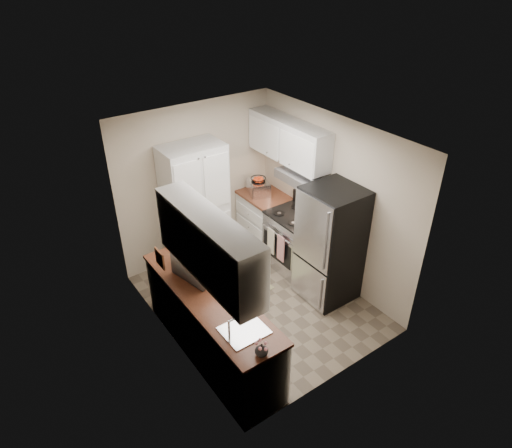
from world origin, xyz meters
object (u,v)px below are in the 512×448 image
Objects in this scene: electric_range at (294,240)px; pantry_cabinet at (196,208)px; refrigerator at (330,245)px; wine_bottle at (178,250)px; toaster_oven at (258,188)px; microwave at (198,265)px.

pantry_cabinet is at bearing 141.78° from electric_range.
pantry_cabinet is 2.07m from refrigerator.
refrigerator is at bearing -22.13° from wine_bottle.
wine_bottle is at bearing -134.92° from toaster_oven.
pantry_cabinet is at bearing 123.46° from refrigerator.
refrigerator reaches higher than electric_range.
microwave is at bearing -166.92° from electric_range.
microwave is at bearing 168.92° from refrigerator.
refrigerator is 3.01× the size of microwave.
microwave reaches higher than electric_range.
microwave is 0.42m from wine_bottle.
pantry_cabinet reaches higher than electric_range.
wine_bottle is at bearing -128.75° from pantry_cabinet.
electric_range is 0.88m from refrigerator.
wine_bottle is (-0.76, -0.95, 0.09)m from pantry_cabinet.
pantry_cabinet reaches higher than refrigerator.
electric_range is 1.05m from toaster_oven.
microwave is (-1.85, 0.36, 0.23)m from refrigerator.
electric_range is at bearing -89.63° from microwave.
refrigerator is 4.40× the size of toaster_oven.
wine_bottle is (-1.90, 0.77, 0.24)m from refrigerator.
electric_range is 3.33× the size of wine_bottle.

